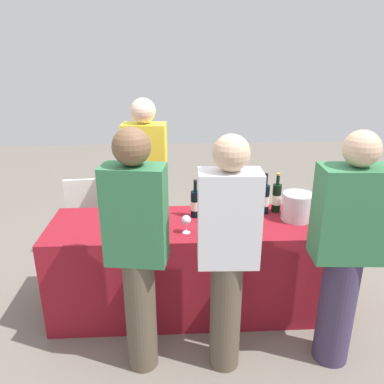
{
  "coord_description": "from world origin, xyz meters",
  "views": [
    {
      "loc": [
        -0.14,
        -2.66,
        2.02
      ],
      "look_at": [
        0.0,
        0.0,
        1.02
      ],
      "focal_mm": 35.6,
      "sensor_mm": 36.0,
      "label": 1
    }
  ],
  "objects": [
    {
      "name": "wine_glass_5",
      "position": [
        0.51,
        -0.07,
        0.88
      ],
      "size": [
        0.06,
        0.06,
        0.14
      ],
      "color": "silver",
      "rests_on": "tasting_table"
    },
    {
      "name": "ground_plane",
      "position": [
        0.0,
        0.0,
        0.0
      ],
      "size": [
        12.0,
        12.0,
        0.0
      ],
      "primitive_type": "plane",
      "color": "slate"
    },
    {
      "name": "wine_bottle_4",
      "position": [
        0.39,
        0.07,
        0.88
      ],
      "size": [
        0.06,
        0.06,
        0.31
      ],
      "color": "black",
      "rests_on": "tasting_table"
    },
    {
      "name": "menu_board",
      "position": [
        -0.95,
        0.84,
        0.43
      ],
      "size": [
        0.48,
        0.07,
        0.86
      ],
      "primitive_type": "cube",
      "rotation": [
        0.0,
        0.0,
        0.07
      ],
      "color": "white",
      "rests_on": "ground_plane"
    },
    {
      "name": "wine_bottle_5",
      "position": [
        0.6,
        0.16,
        0.9
      ],
      "size": [
        0.07,
        0.07,
        0.34
      ],
      "color": "black",
      "rests_on": "tasting_table"
    },
    {
      "name": "wine_glass_3",
      "position": [
        -0.05,
        -0.18,
        0.87
      ],
      "size": [
        0.07,
        0.07,
        0.14
      ],
      "color": "silver",
      "rests_on": "tasting_table"
    },
    {
      "name": "guest_2",
      "position": [
        0.93,
        -0.61,
        0.86
      ],
      "size": [
        0.44,
        0.26,
        1.6
      ],
      "rotation": [
        0.0,
        0.0,
        -0.06
      ],
      "color": "#3F3351",
      "rests_on": "ground_plane"
    },
    {
      "name": "wine_glass_0",
      "position": [
        -0.58,
        -0.15,
        0.87
      ],
      "size": [
        0.07,
        0.07,
        0.14
      ],
      "color": "silver",
      "rests_on": "tasting_table"
    },
    {
      "name": "wine_bottle_6",
      "position": [
        0.7,
        0.18,
        0.89
      ],
      "size": [
        0.07,
        0.07,
        0.33
      ],
      "color": "black",
      "rests_on": "tasting_table"
    },
    {
      "name": "wine_bottle_3",
      "position": [
        0.15,
        0.07,
        0.88
      ],
      "size": [
        0.07,
        0.07,
        0.31
      ],
      "color": "black",
      "rests_on": "tasting_table"
    },
    {
      "name": "wine_bottle_1",
      "position": [
        -0.25,
        0.13,
        0.88
      ],
      "size": [
        0.07,
        0.07,
        0.3
      ],
      "color": "black",
      "rests_on": "tasting_table"
    },
    {
      "name": "guest_1",
      "position": [
        0.19,
        -0.63,
        0.87
      ],
      "size": [
        0.37,
        0.22,
        1.59
      ],
      "rotation": [
        0.0,
        0.0,
        -0.04
      ],
      "color": "brown",
      "rests_on": "ground_plane"
    },
    {
      "name": "wine_bottle_2",
      "position": [
        0.03,
        0.11,
        0.88
      ],
      "size": [
        0.07,
        0.07,
        0.31
      ],
      "color": "black",
      "rests_on": "tasting_table"
    },
    {
      "name": "wine_glass_4",
      "position": [
        0.39,
        -0.09,
        0.88
      ],
      "size": [
        0.07,
        0.07,
        0.14
      ],
      "color": "silver",
      "rests_on": "tasting_table"
    },
    {
      "name": "wine_bottle_0",
      "position": [
        -0.5,
        0.1,
        0.89
      ],
      "size": [
        0.08,
        0.08,
        0.32
      ],
      "color": "black",
      "rests_on": "tasting_table"
    },
    {
      "name": "server_pouring",
      "position": [
        -0.39,
        0.65,
        0.9
      ],
      "size": [
        0.4,
        0.24,
        1.64
      ],
      "rotation": [
        0.0,
        0.0,
        3.06
      ],
      "color": "#3F3351",
      "rests_on": "ground_plane"
    },
    {
      "name": "wine_glass_1",
      "position": [
        -0.36,
        -0.18,
        0.87
      ],
      "size": [
        0.06,
        0.06,
        0.14
      ],
      "color": "silver",
      "rests_on": "tasting_table"
    },
    {
      "name": "wine_glass_2",
      "position": [
        -0.23,
        -0.07,
        0.87
      ],
      "size": [
        0.07,
        0.07,
        0.14
      ],
      "color": "silver",
      "rests_on": "tasting_table"
    },
    {
      "name": "guest_0",
      "position": [
        -0.37,
        -0.6,
        0.9
      ],
      "size": [
        0.39,
        0.25,
        1.63
      ],
      "rotation": [
        0.0,
        0.0,
        -0.15
      ],
      "color": "brown",
      "rests_on": "ground_plane"
    },
    {
      "name": "ice_bucket",
      "position": [
        0.82,
        0.02,
        0.88
      ],
      "size": [
        0.24,
        0.24,
        0.21
      ],
      "primitive_type": "cylinder",
      "color": "silver",
      "rests_on": "tasting_table"
    },
    {
      "name": "tasting_table",
      "position": [
        0.0,
        0.0,
        0.39
      ],
      "size": [
        2.2,
        0.68,
        0.77
      ],
      "primitive_type": "cube",
      "color": "maroon",
      "rests_on": "ground_plane"
    }
  ]
}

